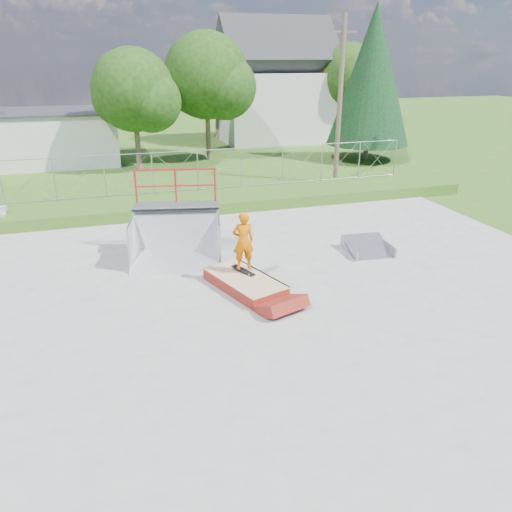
{
  "coord_description": "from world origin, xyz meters",
  "views": [
    {
      "loc": [
        -4.02,
        -11.29,
        6.14
      ],
      "look_at": [
        -0.32,
        0.68,
        1.1
      ],
      "focal_mm": 35.0,
      "sensor_mm": 36.0,
      "label": 1
    }
  ],
  "objects_px": {
    "grind_box": "(245,283)",
    "flat_bank_ramp": "(368,247)",
    "quarter_pipe": "(175,221)",
    "skater": "(243,243)"
  },
  "relations": [
    {
      "from": "grind_box",
      "to": "flat_bank_ramp",
      "type": "relative_size",
      "value": 1.9
    },
    {
      "from": "quarter_pipe",
      "to": "flat_bank_ramp",
      "type": "xyz_separation_m",
      "value": [
        6.2,
        -1.14,
        -1.17
      ]
    },
    {
      "from": "flat_bank_ramp",
      "to": "skater",
      "type": "relative_size",
      "value": 0.88
    },
    {
      "from": "grind_box",
      "to": "quarter_pipe",
      "type": "bearing_deg",
      "value": 100.63
    },
    {
      "from": "flat_bank_ramp",
      "to": "grind_box",
      "type": "bearing_deg",
      "value": -157.91
    },
    {
      "from": "quarter_pipe",
      "to": "flat_bank_ramp",
      "type": "bearing_deg",
      "value": 1.56
    },
    {
      "from": "grind_box",
      "to": "skater",
      "type": "relative_size",
      "value": 1.68
    },
    {
      "from": "quarter_pipe",
      "to": "flat_bank_ramp",
      "type": "distance_m",
      "value": 6.41
    },
    {
      "from": "grind_box",
      "to": "skater",
      "type": "bearing_deg",
      "value": 60.34
    },
    {
      "from": "flat_bank_ramp",
      "to": "skater",
      "type": "height_order",
      "value": "skater"
    }
  ]
}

